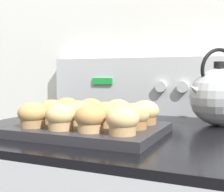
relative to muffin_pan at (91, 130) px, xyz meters
The scene contains 16 objects.
wall_back 0.56m from the muffin_pan, 88.33° to the left, with size 8.00×0.05×2.40m.
control_panel 0.45m from the muffin_pan, 87.89° to the left, with size 0.78×0.07×0.21m.
muffin_pan is the anchor object (origin of this frame).
muffin_r0_c0 0.15m from the muffin_pan, 145.65° to the right, with size 0.07×0.07×0.06m.
muffin_r0_c1 0.10m from the muffin_pan, 114.52° to the right, with size 0.07×0.07×0.06m.
muffin_r0_c2 0.10m from the muffin_pan, 63.01° to the right, with size 0.07×0.07×0.06m.
muffin_r0_c3 0.15m from the muffin_pan, 33.99° to the right, with size 0.07×0.07×0.06m.
muffin_r1_c0 0.12m from the muffin_pan, behind, with size 0.07×0.07×0.06m.
muffin_r1_c1 0.06m from the muffin_pan, behind, with size 0.07×0.07×0.06m.
muffin_r1_c2 0.06m from the muffin_pan, ahead, with size 0.07×0.07×0.06m.
muffin_r1_c3 0.12m from the muffin_pan, ahead, with size 0.07×0.07×0.06m.
muffin_r2_c0 0.15m from the muffin_pan, 146.97° to the left, with size 0.07×0.07×0.06m.
muffin_r2_c1 0.10m from the muffin_pan, 118.13° to the left, with size 0.07×0.07×0.06m.
muffin_r2_c2 0.10m from the muffin_pan, 61.99° to the left, with size 0.07×0.07×0.06m.
muffin_r2_c3 0.15m from the muffin_pan, 33.05° to the left, with size 0.07×0.07×0.06m.
tea_kettle 0.40m from the muffin_pan, 43.99° to the left, with size 0.17×0.18×0.23m.
Camera 1 is at (0.35, -0.45, 1.07)m, focal length 50.00 mm.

